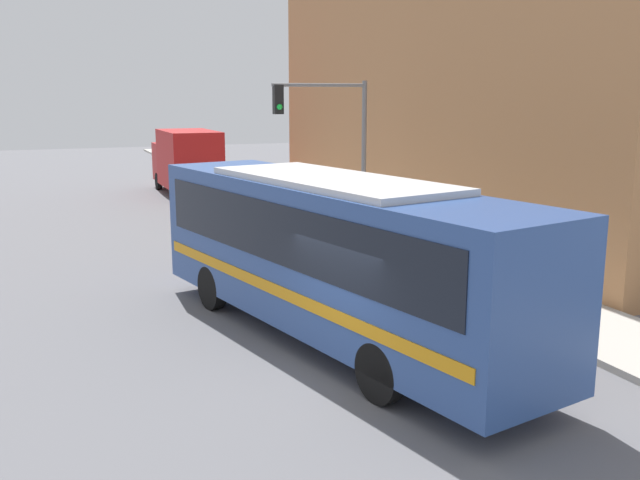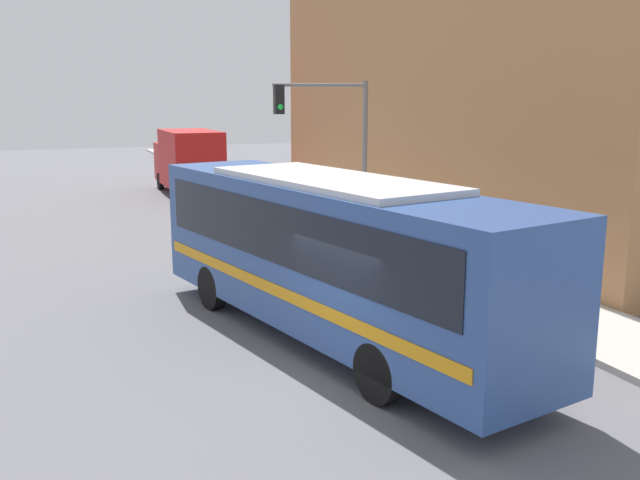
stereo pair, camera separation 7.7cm
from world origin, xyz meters
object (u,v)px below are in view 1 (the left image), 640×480
Objects in this scene: city_bus at (330,247)px; delivery_truck at (186,160)px; parking_meter at (397,226)px; traffic_light_pole at (333,133)px; fire_hydrant at (452,267)px; pedestrian_near_corner at (331,196)px.

city_bus is 1.65× the size of delivery_truck.
parking_meter is (2.85, -17.17, -0.69)m from delivery_truck.
city_bus is at bearing -113.54° from traffic_light_pole.
traffic_light_pole is (1.88, -14.51, 2.03)m from delivery_truck.
traffic_light_pole is at bearing 99.48° from fire_hydrant.
traffic_light_pole is at bearing 110.00° from parking_meter.
delivery_truck reaches higher than parking_meter.
delivery_truck is 3.90× the size of pedestrian_near_corner.
city_bus reaches higher than parking_meter.
delivery_truck is at bearing 109.95° from pedestrian_near_corner.
city_bus is at bearing -113.03° from pedestrian_near_corner.
parking_meter is (4.69, 5.87, -0.90)m from city_bus.
parking_meter is 0.79× the size of pedestrian_near_corner.
delivery_truck is 1.27× the size of traffic_light_pole.
city_bus reaches higher than fire_hydrant.
fire_hydrant is at bearing -82.01° from delivery_truck.
parking_meter is at bearing 39.54° from city_bus.
traffic_light_pole reaches higher than pedestrian_near_corner.
city_bus is 9.49m from traffic_light_pole.
pedestrian_near_corner is (0.81, 10.22, 0.51)m from fire_hydrant.
fire_hydrant is (2.85, -20.31, -1.24)m from delivery_truck.
city_bus is at bearing -149.80° from fire_hydrant.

